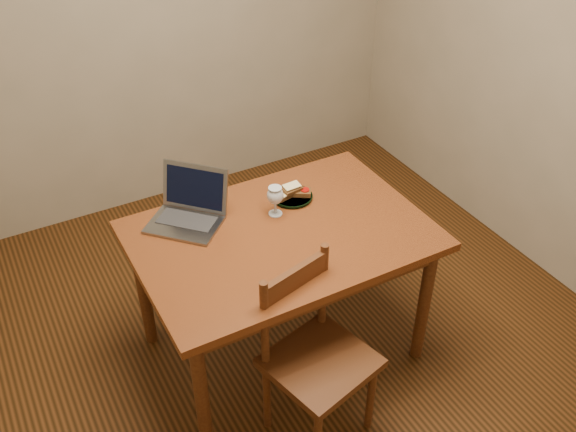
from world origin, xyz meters
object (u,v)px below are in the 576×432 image
milk_glass (275,201)px  laptop (189,207)px  table (281,247)px  plate (292,197)px  chair (317,351)px

milk_glass → laptop: 0.39m
table → plate: plate is taller
laptop → plate: bearing=36.0°
chair → laptop: size_ratio=1.15×
milk_glass → laptop: laptop is taller
plate → milk_glass: milk_glass is taller
chair → milk_glass: bearing=63.5°
chair → plate: chair is taller
table → milk_glass: 0.21m
table → milk_glass: milk_glass is taller
plate → laptop: bearing=169.8°
plate → laptop: 0.50m
table → laptop: 0.46m
chair → plate: (0.26, 0.68, 0.28)m
plate → chair: bearing=-111.1°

